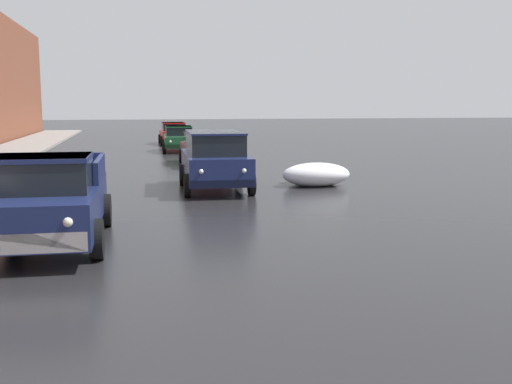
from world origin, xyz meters
name	(u,v)px	position (x,y,z in m)	size (l,w,h in m)	color
snow_bank_along_left_kerb	(312,174)	(5.37, 17.19, 0.32)	(1.74, 1.15, 0.66)	white
snow_bank_near_corner_right	(317,175)	(5.29, 16.41, 0.38)	(2.24, 1.22, 0.77)	white
pickup_truck_darkblue_approaching_near_lane	(48,199)	(-2.17, 9.47, 0.88)	(2.21, 4.96, 1.76)	navy
suv_darkblue_parked_kerbside_close	(215,158)	(1.93, 16.28, 0.99)	(2.16, 4.44, 1.82)	navy
sedan_maroon_parked_kerbside_mid	(204,147)	(2.49, 24.23, 0.75)	(2.01, 4.26, 1.42)	maroon
sedan_green_parked_far_down_block	(179,138)	(1.95, 31.76, 0.75)	(1.95, 3.98, 1.42)	#1E5633
sedan_red_queued_behind_truck	(174,133)	(2.06, 37.98, 0.75)	(1.88, 4.38, 1.42)	red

